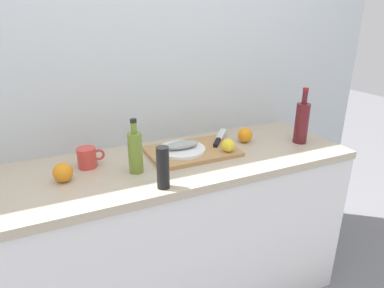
{
  "coord_description": "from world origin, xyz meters",
  "views": [
    {
      "loc": [
        -0.46,
        -1.39,
        1.56
      ],
      "look_at": [
        0.21,
        0.05,
        0.95
      ],
      "focal_mm": 30.96,
      "sensor_mm": 36.0,
      "label": 1
    }
  ],
  "objects_px": {
    "fish_fillet": "(182,145)",
    "chef_knife": "(219,139)",
    "olive_oil_bottle": "(135,151)",
    "wine_bottle": "(302,122)",
    "lemon_0": "(228,145)",
    "orange_0": "(63,172)",
    "cutting_board": "(192,151)",
    "pepper_mill": "(163,168)",
    "coffee_mug_0": "(87,157)",
    "white_plate": "(182,150)"
  },
  "relations": [
    {
      "from": "cutting_board",
      "to": "olive_oil_bottle",
      "type": "distance_m",
      "value": 0.35
    },
    {
      "from": "lemon_0",
      "to": "coffee_mug_0",
      "type": "height_order",
      "value": "coffee_mug_0"
    },
    {
      "from": "cutting_board",
      "to": "white_plate",
      "type": "bearing_deg",
      "value": 176.34
    },
    {
      "from": "fish_fillet",
      "to": "chef_knife",
      "type": "xyz_separation_m",
      "value": [
        0.24,
        0.05,
        -0.02
      ]
    },
    {
      "from": "olive_oil_bottle",
      "to": "white_plate",
      "type": "bearing_deg",
      "value": 20.12
    },
    {
      "from": "olive_oil_bottle",
      "to": "orange_0",
      "type": "bearing_deg",
      "value": 172.64
    },
    {
      "from": "olive_oil_bottle",
      "to": "pepper_mill",
      "type": "relative_size",
      "value": 1.39
    },
    {
      "from": "chef_knife",
      "to": "coffee_mug_0",
      "type": "distance_m",
      "value": 0.7
    },
    {
      "from": "cutting_board",
      "to": "orange_0",
      "type": "bearing_deg",
      "value": -175.11
    },
    {
      "from": "coffee_mug_0",
      "to": "lemon_0",
      "type": "bearing_deg",
      "value": -13.06
    },
    {
      "from": "lemon_0",
      "to": "coffee_mug_0",
      "type": "bearing_deg",
      "value": 166.94
    },
    {
      "from": "white_plate",
      "to": "pepper_mill",
      "type": "height_order",
      "value": "pepper_mill"
    },
    {
      "from": "lemon_0",
      "to": "cutting_board",
      "type": "bearing_deg",
      "value": 146.42
    },
    {
      "from": "olive_oil_bottle",
      "to": "chef_knife",
      "type": "bearing_deg",
      "value": 16.37
    },
    {
      "from": "olive_oil_bottle",
      "to": "wine_bottle",
      "type": "height_order",
      "value": "wine_bottle"
    },
    {
      "from": "chef_knife",
      "to": "orange_0",
      "type": "xyz_separation_m",
      "value": [
        -0.82,
        -0.11,
        0.01
      ]
    },
    {
      "from": "fish_fillet",
      "to": "cutting_board",
      "type": "bearing_deg",
      "value": -3.66
    },
    {
      "from": "white_plate",
      "to": "coffee_mug_0",
      "type": "relative_size",
      "value": 1.91
    },
    {
      "from": "orange_0",
      "to": "pepper_mill",
      "type": "distance_m",
      "value": 0.44
    },
    {
      "from": "cutting_board",
      "to": "pepper_mill",
      "type": "xyz_separation_m",
      "value": [
        -0.26,
        -0.29,
        0.08
      ]
    },
    {
      "from": "cutting_board",
      "to": "orange_0",
      "type": "distance_m",
      "value": 0.63
    },
    {
      "from": "lemon_0",
      "to": "wine_bottle",
      "type": "xyz_separation_m",
      "value": [
        0.46,
        -0.01,
        0.07
      ]
    },
    {
      "from": "lemon_0",
      "to": "orange_0",
      "type": "distance_m",
      "value": 0.79
    },
    {
      "from": "lemon_0",
      "to": "fish_fillet",
      "type": "bearing_deg",
      "value": 153.31
    },
    {
      "from": "wine_bottle",
      "to": "coffee_mug_0",
      "type": "xyz_separation_m",
      "value": [
        -1.13,
        0.16,
        -0.07
      ]
    },
    {
      "from": "lemon_0",
      "to": "olive_oil_bottle",
      "type": "bearing_deg",
      "value": 179.01
    },
    {
      "from": "lemon_0",
      "to": "pepper_mill",
      "type": "height_order",
      "value": "pepper_mill"
    },
    {
      "from": "cutting_board",
      "to": "fish_fillet",
      "type": "height_order",
      "value": "fish_fillet"
    },
    {
      "from": "fish_fillet",
      "to": "chef_knife",
      "type": "height_order",
      "value": "fish_fillet"
    },
    {
      "from": "lemon_0",
      "to": "olive_oil_bottle",
      "type": "distance_m",
      "value": 0.48
    },
    {
      "from": "white_plate",
      "to": "olive_oil_bottle",
      "type": "distance_m",
      "value": 0.29
    },
    {
      "from": "white_plate",
      "to": "orange_0",
      "type": "xyz_separation_m",
      "value": [
        -0.57,
        -0.06,
        0.01
      ]
    },
    {
      "from": "olive_oil_bottle",
      "to": "wine_bottle",
      "type": "xyz_separation_m",
      "value": [
        0.94,
        -0.02,
        0.02
      ]
    },
    {
      "from": "fish_fillet",
      "to": "orange_0",
      "type": "relative_size",
      "value": 2.17
    },
    {
      "from": "white_plate",
      "to": "fish_fillet",
      "type": "xyz_separation_m",
      "value": [
        0.0,
        -0.0,
        0.03
      ]
    },
    {
      "from": "orange_0",
      "to": "pepper_mill",
      "type": "relative_size",
      "value": 0.47
    },
    {
      "from": "chef_knife",
      "to": "orange_0",
      "type": "distance_m",
      "value": 0.83
    },
    {
      "from": "coffee_mug_0",
      "to": "orange_0",
      "type": "distance_m",
      "value": 0.16
    },
    {
      "from": "orange_0",
      "to": "pepper_mill",
      "type": "xyz_separation_m",
      "value": [
        0.37,
        -0.23,
        0.05
      ]
    },
    {
      "from": "lemon_0",
      "to": "wine_bottle",
      "type": "distance_m",
      "value": 0.47
    },
    {
      "from": "cutting_board",
      "to": "olive_oil_bottle",
      "type": "height_order",
      "value": "olive_oil_bottle"
    },
    {
      "from": "cutting_board",
      "to": "pepper_mill",
      "type": "bearing_deg",
      "value": -132.58
    },
    {
      "from": "orange_0",
      "to": "olive_oil_bottle",
      "type": "bearing_deg",
      "value": -7.36
    },
    {
      "from": "olive_oil_bottle",
      "to": "pepper_mill",
      "type": "distance_m",
      "value": 0.2
    },
    {
      "from": "cutting_board",
      "to": "wine_bottle",
      "type": "distance_m",
      "value": 0.63
    },
    {
      "from": "orange_0",
      "to": "coffee_mug_0",
      "type": "bearing_deg",
      "value": 42.16
    },
    {
      "from": "fish_fillet",
      "to": "lemon_0",
      "type": "distance_m",
      "value": 0.23
    },
    {
      "from": "cutting_board",
      "to": "olive_oil_bottle",
      "type": "bearing_deg",
      "value": -163.77
    },
    {
      "from": "white_plate",
      "to": "coffee_mug_0",
      "type": "xyz_separation_m",
      "value": [
        -0.46,
        0.05,
        0.02
      ]
    },
    {
      "from": "wine_bottle",
      "to": "pepper_mill",
      "type": "bearing_deg",
      "value": -168.74
    }
  ]
}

